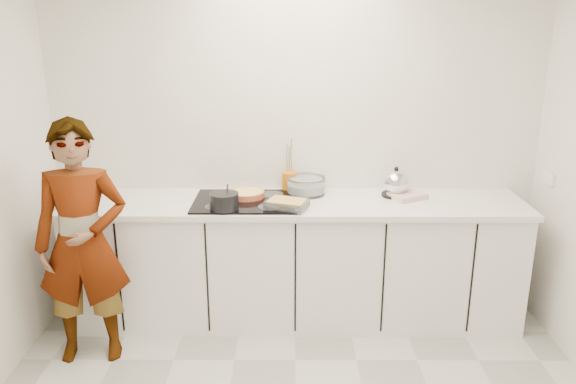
{
  "coord_description": "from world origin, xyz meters",
  "views": [
    {
      "loc": [
        -0.04,
        -2.48,
        2.13
      ],
      "look_at": [
        -0.05,
        1.05,
        1.05
      ],
      "focal_mm": 35.0,
      "sensor_mm": 36.0,
      "label": 1
    }
  ],
  "objects_px": {
    "kettle": "(396,184)",
    "saucepan": "(224,201)",
    "tart_dish": "(247,194)",
    "mixing_bowl": "(306,186)",
    "utensil_crock": "(290,181)",
    "baking_dish": "(287,203)",
    "hob": "(245,201)",
    "cook": "(83,244)"
  },
  "relations": [
    {
      "from": "utensil_crock",
      "to": "cook",
      "type": "xyz_separation_m",
      "value": [
        -1.3,
        -0.76,
        -0.19
      ]
    },
    {
      "from": "tart_dish",
      "to": "saucepan",
      "type": "height_order",
      "value": "saucepan"
    },
    {
      "from": "baking_dish",
      "to": "kettle",
      "type": "height_order",
      "value": "kettle"
    },
    {
      "from": "saucepan",
      "to": "kettle",
      "type": "xyz_separation_m",
      "value": [
        1.2,
        0.33,
        0.02
      ]
    },
    {
      "from": "hob",
      "to": "cook",
      "type": "bearing_deg",
      "value": -154.16
    },
    {
      "from": "saucepan",
      "to": "utensil_crock",
      "type": "height_order",
      "value": "saucepan"
    },
    {
      "from": "kettle",
      "to": "mixing_bowl",
      "type": "bearing_deg",
      "value": 175.53
    },
    {
      "from": "kettle",
      "to": "utensil_crock",
      "type": "distance_m",
      "value": 0.78
    },
    {
      "from": "tart_dish",
      "to": "baking_dish",
      "type": "distance_m",
      "value": 0.37
    },
    {
      "from": "cook",
      "to": "saucepan",
      "type": "bearing_deg",
      "value": 11.14
    },
    {
      "from": "saucepan",
      "to": "kettle",
      "type": "bearing_deg",
      "value": 15.34
    },
    {
      "from": "kettle",
      "to": "cook",
      "type": "xyz_separation_m",
      "value": [
        -2.06,
        -0.63,
        -0.21
      ]
    },
    {
      "from": "hob",
      "to": "tart_dish",
      "type": "distance_m",
      "value": 0.09
    },
    {
      "from": "tart_dish",
      "to": "mixing_bowl",
      "type": "bearing_deg",
      "value": 15.07
    },
    {
      "from": "tart_dish",
      "to": "baking_dish",
      "type": "height_order",
      "value": "baking_dish"
    },
    {
      "from": "hob",
      "to": "baking_dish",
      "type": "distance_m",
      "value": 0.33
    },
    {
      "from": "hob",
      "to": "cook",
      "type": "height_order",
      "value": "cook"
    },
    {
      "from": "saucepan",
      "to": "mixing_bowl",
      "type": "relative_size",
      "value": 0.56
    },
    {
      "from": "baking_dish",
      "to": "mixing_bowl",
      "type": "bearing_deg",
      "value": 68.33
    },
    {
      "from": "tart_dish",
      "to": "kettle",
      "type": "distance_m",
      "value": 1.08
    },
    {
      "from": "tart_dish",
      "to": "mixing_bowl",
      "type": "height_order",
      "value": "mixing_bowl"
    },
    {
      "from": "hob",
      "to": "utensil_crock",
      "type": "relative_size",
      "value": 5.04
    },
    {
      "from": "mixing_bowl",
      "to": "kettle",
      "type": "relative_size",
      "value": 1.57
    },
    {
      "from": "tart_dish",
      "to": "cook",
      "type": "bearing_deg",
      "value": -150.54
    },
    {
      "from": "kettle",
      "to": "baking_dish",
      "type": "bearing_deg",
      "value": -159.12
    },
    {
      "from": "saucepan",
      "to": "baking_dish",
      "type": "bearing_deg",
      "value": 4.27
    },
    {
      "from": "saucepan",
      "to": "baking_dish",
      "type": "height_order",
      "value": "saucepan"
    },
    {
      "from": "utensil_crock",
      "to": "cook",
      "type": "relative_size",
      "value": 0.09
    },
    {
      "from": "kettle",
      "to": "utensil_crock",
      "type": "relative_size",
      "value": 1.57
    },
    {
      "from": "utensil_crock",
      "to": "cook",
      "type": "height_order",
      "value": "cook"
    },
    {
      "from": "saucepan",
      "to": "kettle",
      "type": "distance_m",
      "value": 1.25
    },
    {
      "from": "kettle",
      "to": "saucepan",
      "type": "bearing_deg",
      "value": -164.66
    },
    {
      "from": "tart_dish",
      "to": "saucepan",
      "type": "xyz_separation_m",
      "value": [
        -0.13,
        -0.26,
        0.03
      ]
    },
    {
      "from": "utensil_crock",
      "to": "hob",
      "type": "bearing_deg",
      "value": -137.63
    },
    {
      "from": "saucepan",
      "to": "baking_dish",
      "type": "distance_m",
      "value": 0.42
    },
    {
      "from": "saucepan",
      "to": "cook",
      "type": "distance_m",
      "value": 0.93
    },
    {
      "from": "baking_dish",
      "to": "cook",
      "type": "relative_size",
      "value": 0.2
    },
    {
      "from": "mixing_bowl",
      "to": "utensil_crock",
      "type": "xyz_separation_m",
      "value": [
        -0.12,
        0.09,
        0.01
      ]
    },
    {
      "from": "saucepan",
      "to": "utensil_crock",
      "type": "bearing_deg",
      "value": 46.87
    },
    {
      "from": "mixing_bowl",
      "to": "kettle",
      "type": "distance_m",
      "value": 0.65
    },
    {
      "from": "baking_dish",
      "to": "saucepan",
      "type": "bearing_deg",
      "value": -175.73
    },
    {
      "from": "saucepan",
      "to": "cook",
      "type": "bearing_deg",
      "value": -161.06
    }
  ]
}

